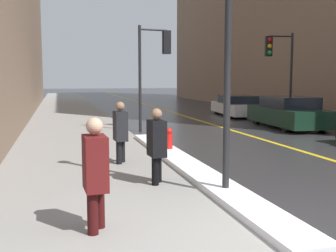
{
  "coord_description": "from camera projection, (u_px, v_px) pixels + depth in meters",
  "views": [
    {
      "loc": [
        -2.63,
        -4.52,
        2.06
      ],
      "look_at": [
        -0.4,
        4.0,
        1.05
      ],
      "focal_mm": 45.0,
      "sensor_mm": 36.0,
      "label": 1
    }
  ],
  "objects": [
    {
      "name": "traffic_light_far",
      "position": [
        278.0,
        58.0,
        19.05
      ],
      "size": [
        1.31,
        0.33,
        4.08
      ],
      "rotation": [
        0.0,
        0.0,
        3.01
      ],
      "color": "black",
      "rests_on": "ground"
    },
    {
      "name": "ground_plane",
      "position": [
        280.0,
        244.0,
        5.24
      ],
      "size": [
        160.0,
        160.0,
        0.0
      ],
      "primitive_type": "plane",
      "color": "#2D2D30"
    },
    {
      "name": "pedestrian_nearside",
      "position": [
        157.0,
        142.0,
        8.1
      ],
      "size": [
        0.3,
        0.49,
        1.48
      ],
      "rotation": [
        0.0,
        0.0,
        -1.52
      ],
      "color": "black",
      "rests_on": "ground"
    },
    {
      "name": "pedestrian_trailing",
      "position": [
        95.0,
        169.0,
        5.56
      ],
      "size": [
        0.32,
        0.51,
        1.54
      ],
      "rotation": [
        0.0,
        0.0,
        -1.52
      ],
      "color": "#340C0C",
      "rests_on": "ground"
    },
    {
      "name": "snow_bank_curb",
      "position": [
        188.0,
        165.0,
        9.63
      ],
      "size": [
        0.67,
        10.06,
        0.13
      ],
      "color": "white",
      "rests_on": "ground"
    },
    {
      "name": "parked_car_white",
      "position": [
        238.0,
        106.0,
        22.92
      ],
      "size": [
        2.23,
        4.69,
        1.12
      ],
      "rotation": [
        0.0,
        0.0,
        1.47
      ],
      "color": "silver",
      "rests_on": "ground"
    },
    {
      "name": "parked_car_dark_green",
      "position": [
        288.0,
        113.0,
        17.51
      ],
      "size": [
        2.07,
        4.73,
        1.3
      ],
      "rotation": [
        0.0,
        0.0,
        1.5
      ],
      "color": "black",
      "rests_on": "ground"
    },
    {
      "name": "traffic_light_near",
      "position": [
        156.0,
        56.0,
        16.22
      ],
      "size": [
        1.31,
        0.41,
        4.04
      ],
      "rotation": [
        0.0,
        0.0,
        0.13
      ],
      "color": "black",
      "rests_on": "ground"
    },
    {
      "name": "road_centre_stripe",
      "position": [
        198.0,
        120.0,
        20.66
      ],
      "size": [
        0.16,
        80.0,
        0.0
      ],
      "color": "gold",
      "rests_on": "ground"
    },
    {
      "name": "sidewalk_slab",
      "position": [
        73.0,
        123.0,
        19.16
      ],
      "size": [
        4.0,
        80.0,
        0.01
      ],
      "color": "gray",
      "rests_on": "ground"
    },
    {
      "name": "lamp_post",
      "position": [
        228.0,
        9.0,
        7.1
      ],
      "size": [
        0.28,
        0.28,
        5.43
      ],
      "color": "black",
      "rests_on": "ground"
    },
    {
      "name": "pedestrian_in_glasses",
      "position": [
        120.0,
        129.0,
        10.1
      ],
      "size": [
        0.31,
        0.7,
        1.5
      ],
      "rotation": [
        0.0,
        0.0,
        -1.52
      ],
      "color": "black",
      "rests_on": "ground"
    },
    {
      "name": "fire_hydrant",
      "position": [
        169.0,
        141.0,
        11.53
      ],
      "size": [
        0.2,
        0.2,
        0.7
      ],
      "color": "red",
      "rests_on": "ground"
    }
  ]
}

